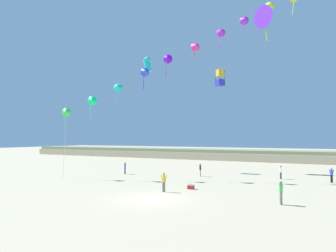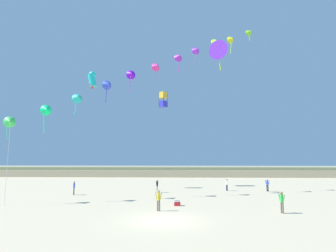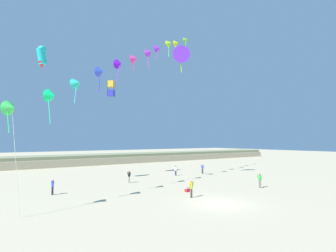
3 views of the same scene
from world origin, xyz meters
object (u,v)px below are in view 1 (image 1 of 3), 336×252
large_kite_mid_trail (220,78)px  person_far_center (281,171)px  person_far_left (125,167)px  person_near_right (332,174)px  person_near_left (200,169)px  beach_cooler (191,187)px  large_kite_high_solo (147,65)px  person_far_right (164,181)px  person_mid_center (281,191)px  large_kite_low_lead (266,17)px

large_kite_mid_trail → person_far_center: bearing=-29.6°
person_far_left → person_far_center: size_ratio=1.02×
large_kite_mid_trail → person_near_right: bearing=-21.4°
person_near_left → beach_cooler: size_ratio=2.70×
large_kite_high_solo → person_far_left: bearing=-86.6°
person_far_left → person_far_right: person_far_right is taller
person_near_right → person_far_center: 5.12m
person_near_left → person_far_right: person_far_right is taller
person_mid_center → beach_cooler: (-8.17, 2.97, -0.75)m
person_far_right → large_kite_low_lead: large_kite_low_lead is taller
large_kite_high_solo → beach_cooler: size_ratio=4.74×
person_near_left → large_kite_mid_trail: large_kite_mid_trail is taller
person_near_left → person_far_center: (8.99, 2.14, -0.02)m
person_far_left → large_kite_mid_trail: large_kite_mid_trail is taller
person_near_right → person_far_right: (-13.13, -12.84, 0.06)m
person_near_right → person_mid_center: person_mid_center is taller
person_near_right → beach_cooler: (-11.60, -10.44, -0.71)m
person_mid_center → beach_cooler: bearing=160.0°
person_far_center → large_kite_high_solo: bearing=174.9°
person_far_center → large_kite_mid_trail: large_kite_mid_trail is taller
person_near_left → person_far_right: size_ratio=0.92×
large_kite_mid_trail → person_near_left: bearing=-92.8°
large_kite_mid_trail → large_kite_high_solo: (-10.27, -3.21, 2.34)m
person_near_right → person_far_left: 23.97m
person_near_left → person_near_right: 14.18m
person_mid_center → large_kite_high_solo: size_ratio=0.61×
person_near_right → large_kite_mid_trail: size_ratio=0.67×
person_far_right → beach_cooler: 2.95m
person_near_left → person_far_left: bearing=-166.7°
person_far_left → person_far_right: bearing=-40.3°
person_far_center → beach_cooler: size_ratio=2.65×
person_near_right → person_far_center: person_near_right is taller
person_far_left → large_kite_high_solo: 15.97m
person_near_right → large_kite_high_solo: size_ratio=0.58×
person_far_left → large_kite_mid_trail: size_ratio=0.65×
person_near_left → person_far_center: person_near_left is taller
person_mid_center → beach_cooler: 8.73m
person_far_center → large_kite_mid_trail: 15.92m
person_far_left → person_far_center: person_far_left is taller
person_near_left → person_mid_center: 15.86m
person_far_right → large_kite_mid_trail: 22.02m
person_far_left → beach_cooler: (12.05, -6.51, -0.69)m
person_mid_center → person_far_center: bearing=96.9°
person_near_right → person_mid_center: 13.84m
person_far_right → large_kite_high_solo: size_ratio=0.62×
person_near_right → beach_cooler: size_ratio=2.76×
person_near_right → person_far_center: bearing=174.6°
person_mid_center → person_far_right: 9.72m
large_kite_low_lead → beach_cooler: 20.32m
person_near_left → large_kite_mid_trail: bearing=87.2°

